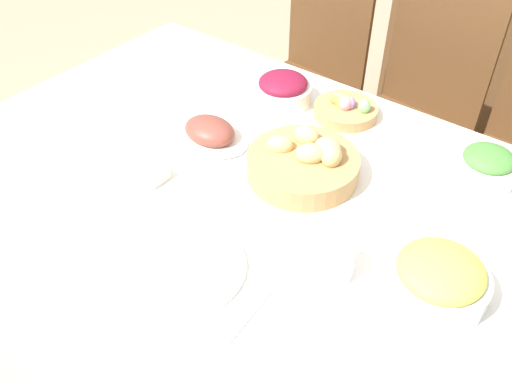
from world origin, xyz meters
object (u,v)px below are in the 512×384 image
(egg_basket, at_px, (345,108))
(green_salad_bowl, at_px, (486,166))
(knife, at_px, (242,305))
(dinner_plate, at_px, (185,267))
(ham_platter, at_px, (210,132))
(chair_far_left, at_px, (308,72))
(pineapple_bowl, at_px, (438,279))
(spoon, at_px, (253,312))
(fork, at_px, (135,236))
(chair_far_center, at_px, (415,110))
(drinking_cup, at_px, (336,263))
(bread_basket, at_px, (304,163))
(butter_dish, at_px, (147,171))
(beet_salad_bowl, at_px, (283,89))

(egg_basket, relative_size, green_salad_bowl, 1.26)
(knife, bearing_deg, dinner_plate, -175.98)
(ham_platter, bearing_deg, knife, -42.36)
(chair_far_left, relative_size, ham_platter, 4.00)
(ham_platter, relative_size, pineapple_bowl, 1.16)
(ham_platter, relative_size, spoon, 1.40)
(fork, xyz_separation_m, knife, (0.33, 0.00, 0.00))
(chair_far_center, distance_m, ham_platter, 0.96)
(chair_far_center, xyz_separation_m, egg_basket, (-0.04, -0.53, 0.26))
(egg_basket, xyz_separation_m, knife, (0.20, -0.76, -0.03))
(egg_basket, bearing_deg, fork, -99.54)
(egg_basket, xyz_separation_m, drinking_cup, (0.31, -0.57, 0.01))
(bread_basket, relative_size, pineapple_bowl, 1.41)
(green_salad_bowl, bearing_deg, spoon, -107.16)
(chair_far_left, distance_m, drinking_cup, 1.37)
(green_salad_bowl, bearing_deg, knife, -109.34)
(bread_basket, bearing_deg, egg_basket, 100.57)
(green_salad_bowl, relative_size, spoon, 0.88)
(pineapple_bowl, relative_size, dinner_plate, 0.77)
(green_salad_bowl, height_order, knife, green_salad_bowl)
(chair_far_left, bearing_deg, pineapple_bowl, -39.45)
(knife, bearing_deg, ham_platter, 141.67)
(chair_far_center, xyz_separation_m, green_salad_bowl, (0.41, -0.57, 0.28))
(chair_far_center, distance_m, knife, 1.32)
(bread_basket, bearing_deg, butter_dish, -141.18)
(bread_basket, xyz_separation_m, ham_platter, (-0.31, -0.03, -0.02))
(beet_salad_bowl, height_order, spoon, beet_salad_bowl)
(ham_platter, distance_m, beet_salad_bowl, 0.30)
(fork, relative_size, spoon, 1.00)
(beet_salad_bowl, bearing_deg, green_salad_bowl, 0.33)
(beet_salad_bowl, bearing_deg, bread_basket, -45.70)
(bread_basket, xyz_separation_m, knife, (0.14, -0.44, -0.04))
(chair_far_center, distance_m, butter_dish, 1.18)
(ham_platter, bearing_deg, butter_dish, -94.99)
(bread_basket, bearing_deg, beet_salad_bowl, 134.30)
(ham_platter, height_order, fork, ham_platter)
(spoon, bearing_deg, chair_far_center, 94.58)
(pineapple_bowl, bearing_deg, bread_basket, 159.63)
(green_salad_bowl, bearing_deg, egg_basket, 174.26)
(pineapple_bowl, relative_size, butter_dish, 1.91)
(green_salad_bowl, bearing_deg, pineapple_bowl, -82.70)
(dinner_plate, relative_size, knife, 1.57)
(chair_far_left, bearing_deg, beet_salad_bowl, -58.71)
(egg_basket, relative_size, ham_platter, 0.79)
(beet_salad_bowl, height_order, butter_dish, beet_salad_bowl)
(bread_basket, xyz_separation_m, pineapple_bowl, (0.45, -0.17, 0.01))
(egg_basket, height_order, knife, egg_basket)
(bread_basket, bearing_deg, chair_far_left, 121.92)
(beet_salad_bowl, bearing_deg, spoon, -58.57)
(drinking_cup, bearing_deg, knife, -120.06)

